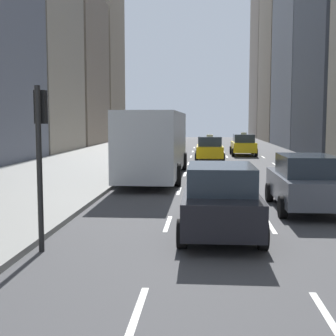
# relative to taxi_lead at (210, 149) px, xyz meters

# --- Properties ---
(sidewalk_left) EXTENTS (8.00, 66.00, 0.15)m
(sidewalk_left) POSITION_rel_taxi_lead_xyz_m (-8.20, -7.08, -0.81)
(sidewalk_left) COLOR gray
(sidewalk_left) RESTS_ON ground
(lane_markings) EXTENTS (5.72, 56.00, 0.01)m
(lane_markings) POSITION_rel_taxi_lead_xyz_m (1.40, -11.08, -0.87)
(lane_markings) COLOR white
(lane_markings) RESTS_ON ground
(building_row_left) EXTENTS (6.00, 71.45, 37.79)m
(building_row_left) POSITION_rel_taxi_lead_xyz_m (-15.20, 5.30, 11.04)
(building_row_left) COLOR gray
(building_row_left) RESTS_ON ground
(taxi_lead) EXTENTS (2.02, 4.40, 1.87)m
(taxi_lead) POSITION_rel_taxi_lead_xyz_m (0.00, 0.00, 0.00)
(taxi_lead) COLOR yellow
(taxi_lead) RESTS_ON ground
(taxi_second) EXTENTS (2.02, 4.40, 1.87)m
(taxi_second) POSITION_rel_taxi_lead_xyz_m (2.80, 5.56, 0.00)
(taxi_second) COLOR yellow
(taxi_second) RESTS_ON ground
(sedan_black_near) EXTENTS (2.02, 4.59, 1.78)m
(sedan_black_near) POSITION_rel_taxi_lead_xyz_m (-0.00, -21.14, 0.02)
(sedan_black_near) COLOR black
(sedan_black_near) RESTS_ON ground
(sedan_silver_behind) EXTENTS (2.02, 4.54, 1.78)m
(sedan_silver_behind) POSITION_rel_taxi_lead_xyz_m (2.80, -17.71, 0.02)
(sedan_silver_behind) COLOR #565B66
(sedan_silver_behind) RESTS_ON ground
(city_bus) EXTENTS (2.80, 11.61, 3.25)m
(city_bus) POSITION_rel_taxi_lead_xyz_m (-2.81, -9.38, 0.91)
(city_bus) COLOR #B7BCC1
(city_bus) RESTS_ON ground
(traffic_light_pole) EXTENTS (0.24, 0.42, 3.60)m
(traffic_light_pole) POSITION_rel_taxi_lead_xyz_m (-3.95, -22.92, 1.53)
(traffic_light_pole) COLOR black
(traffic_light_pole) RESTS_ON ground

